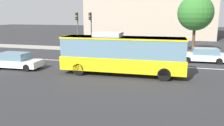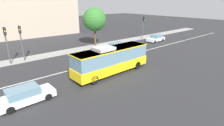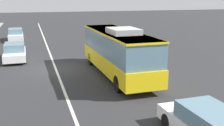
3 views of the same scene
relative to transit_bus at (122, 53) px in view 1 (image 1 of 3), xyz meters
The scene contains 9 objects.
ground_plane 5.33m from the transit_bus, 54.01° to the left, with size 160.00×160.00×0.00m, color #28282B.
sidewalk_kerb 12.69m from the transit_bus, 76.44° to the left, with size 80.00×2.51×0.14m, color gray.
lane_centre_line 5.33m from the transit_bus, 54.01° to the left, with size 76.00×0.16×0.01m, color silver.
transit_bus is the anchor object (origin of this frame).
sedan_white_ahead 9.92m from the transit_bus, behind, with size 4.55×1.94×1.46m.
sedan_white_behind 10.12m from the transit_bus, 45.42° to the left, with size 4.53×1.88×1.46m.
traffic_light_mid_block 14.26m from the transit_bus, 128.11° to the left, with size 0.33×0.62×5.20m.
traffic_light_far_corner 13.39m from the transit_bus, 121.23° to the left, with size 0.35×0.62×5.20m.
street_tree_kerbside_left 14.57m from the transit_bus, 63.10° to the left, with size 4.37×4.37×7.26m.
Camera 1 is at (1.04, -22.02, 4.85)m, focal length 36.72 mm.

